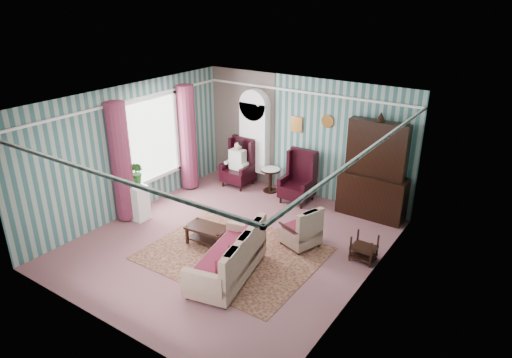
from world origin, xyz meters
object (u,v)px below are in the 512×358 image
Objects in this scene: bookcase at (254,142)px; round_side_table at (270,180)px; floral_armchair at (301,224)px; wingback_left at (238,163)px; plant_stand at (136,202)px; dresser_hutch at (375,167)px; coffee_table at (208,235)px; nest_table at (364,248)px; wingback_right at (297,178)px; seated_woman at (238,164)px; sofa at (227,254)px.

bookcase is 1.07m from round_side_table.
bookcase is 3.40m from floral_armchair.
wingback_left is 2.87m from plant_stand.
wingback_left is (-3.50, -0.27, -0.55)m from dresser_hutch.
bookcase is 0.68m from wingback_left.
round_side_table reaches higher than coffee_table.
bookcase is 4.37m from nest_table.
nest_table is 0.65× the size of coffee_table.
bookcase is 2.29× the size of floral_armchair.
bookcase is at bearing 159.73° from round_side_table.
nest_table is 0.55× the size of floral_armchair.
seated_woman is at bearing 180.00° from wingback_right.
dresser_hutch reaches higher than nest_table.
nest_table is at bearing -20.85° from seated_woman.
sofa reaches higher than nest_table.
wingback_left is 3.31m from floral_armchair.
coffee_table is (0.35, -2.90, -0.10)m from round_side_table.
coffee_table is at bearing 0.10° from plant_stand.
floral_armchair is 1.87m from coffee_table.
plant_stand reaches higher than round_side_table.
round_side_table is (0.90, 0.15, -0.29)m from seated_woman.
bookcase reaches higher than plant_stand.
wingback_left is at bearing 20.80° from sofa.
dresser_hutch is 2.95× the size of plant_stand.
wingback_left reaches higher than nest_table.
wingback_left is 1.75m from wingback_right.
wingback_right reaches higher than round_side_table.
bookcase is 1.63m from wingback_right.
bookcase is 4.15× the size of nest_table.
plant_stand is at bearing -179.90° from coffee_table.
round_side_table is at bearing -177.36° from dresser_hutch.
dresser_hutch is at bearing 2.64° from round_side_table.
dresser_hutch reaches higher than wingback_right.
floral_armchair is (-1.26, -0.20, 0.22)m from nest_table.
dresser_hutch is 2.24m from floral_armchair.
dresser_hutch is at bearing 8.77° from wingback_right.
wingback_left is at bearing 159.15° from nest_table.
bookcase is 4.37m from sofa.
floral_armchair is at bearing -58.78° from wingback_right.
nest_table is (2.32, -1.55, -0.35)m from wingback_right.
dresser_hutch is at bearing 4.41° from wingback_left.
seated_woman reaches higher than nest_table.
dresser_hutch is 1.86m from wingback_right.
coffee_table is at bearing -65.53° from seated_woman.
wingback_left is at bearing 77.28° from floral_armchair.
round_side_table is 3.60m from nest_table.
sofa is (3.06, -0.68, 0.08)m from plant_stand.
bookcase is 3.42m from coffee_table.
seated_woman is 0.96m from round_side_table.
sofa is 1.25m from coffee_table.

